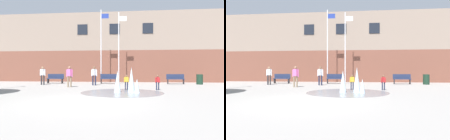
# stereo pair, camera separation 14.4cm
# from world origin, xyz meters

# --- Properties ---
(ground_plane) EXTENTS (100.00, 100.00, 0.00)m
(ground_plane) POSITION_xyz_m (0.00, 0.00, 0.00)
(ground_plane) COLOR gray
(library_building) EXTENTS (36.00, 6.05, 7.53)m
(library_building) POSITION_xyz_m (0.00, 17.35, 3.77)
(library_building) COLOR brown
(library_building) RESTS_ON ground
(splash_fountain) EXTENTS (4.82, 4.82, 1.47)m
(splash_fountain) POSITION_xyz_m (1.65, 3.88, 0.49)
(splash_fountain) COLOR gray
(splash_fountain) RESTS_ON ground
(park_bench_far_left) EXTENTS (1.60, 0.44, 0.91)m
(park_bench_far_left) POSITION_xyz_m (-5.45, 11.44, 0.48)
(park_bench_far_left) COLOR #28282D
(park_bench_far_left) RESTS_ON ground
(park_bench_under_left_flagpole) EXTENTS (1.60, 0.44, 0.91)m
(park_bench_under_left_flagpole) POSITION_xyz_m (-0.31, 11.61, 0.48)
(park_bench_under_left_flagpole) COLOR #28282D
(park_bench_under_left_flagpole) RESTS_ON ground
(park_bench_near_trashcan) EXTENTS (1.60, 0.44, 0.91)m
(park_bench_near_trashcan) POSITION_xyz_m (5.85, 11.58, 0.48)
(park_bench_near_trashcan) COLOR #28282D
(park_bench_near_trashcan) RESTS_ON ground
(adult_in_red) EXTENTS (0.50, 0.39, 1.59)m
(adult_in_red) POSITION_xyz_m (-1.27, 9.32, 0.93)
(adult_in_red) COLOR #1E233D
(adult_in_red) RESTS_ON ground
(child_with_pink_shirt) EXTENTS (0.31, 0.22, 0.99)m
(child_with_pink_shirt) POSITION_xyz_m (3.63, 5.51, 0.58)
(child_with_pink_shirt) COLOR #1E233D
(child_with_pink_shirt) RESTS_ON ground
(adult_watching) EXTENTS (0.50, 0.31, 1.59)m
(adult_watching) POSITION_xyz_m (-2.76, 7.20, 0.93)
(adult_watching) COLOR #89755B
(adult_watching) RESTS_ON ground
(child_running) EXTENTS (0.31, 0.17, 0.99)m
(child_running) POSITION_xyz_m (1.60, 5.63, 0.58)
(child_running) COLOR #1E233D
(child_running) RESTS_ON ground
(teen_by_trashcan) EXTENTS (0.50, 0.30, 1.59)m
(teen_by_trashcan) POSITION_xyz_m (-5.84, 9.42, 0.93)
(teen_by_trashcan) COLOR #28282D
(teen_by_trashcan) RESTS_ON ground
(flagpole_left) EXTENTS (0.80, 0.10, 7.13)m
(flagpole_left) POSITION_xyz_m (-1.08, 12.08, 3.80)
(flagpole_left) COLOR silver
(flagpole_left) RESTS_ON ground
(flagpole_right) EXTENTS (0.80, 0.10, 6.84)m
(flagpole_right) POSITION_xyz_m (0.65, 12.08, 3.66)
(flagpole_right) COLOR silver
(flagpole_right) RESTS_ON ground
(trash_can) EXTENTS (0.56, 0.56, 0.90)m
(trash_can) POSITION_xyz_m (7.92, 11.38, 0.45)
(trash_can) COLOR #193323
(trash_can) RESTS_ON ground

